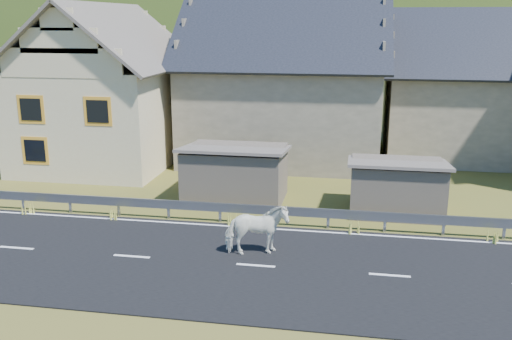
# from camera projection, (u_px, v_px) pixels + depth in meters

# --- Properties ---
(ground) EXTENTS (160.00, 160.00, 0.00)m
(ground) POSITION_uv_depth(u_px,v_px,m) (256.00, 267.00, 17.41)
(ground) COLOR #404917
(ground) RESTS_ON ground
(road) EXTENTS (60.00, 7.00, 0.04)m
(road) POSITION_uv_depth(u_px,v_px,m) (256.00, 266.00, 17.41)
(road) COLOR black
(road) RESTS_ON ground
(lane_markings) EXTENTS (60.00, 6.60, 0.01)m
(lane_markings) POSITION_uv_depth(u_px,v_px,m) (256.00, 265.00, 17.40)
(lane_markings) COLOR silver
(lane_markings) RESTS_ON road
(guardrail) EXTENTS (28.10, 0.09, 0.75)m
(guardrail) POSITION_uv_depth(u_px,v_px,m) (273.00, 211.00, 20.77)
(guardrail) COLOR #93969B
(guardrail) RESTS_ON ground
(shed_left) EXTENTS (4.30, 3.30, 2.40)m
(shed_left) POSITION_uv_depth(u_px,v_px,m) (236.00, 174.00, 23.66)
(shed_left) COLOR #6C5F51
(shed_left) RESTS_ON ground
(shed_right) EXTENTS (3.80, 2.90, 2.20)m
(shed_right) POSITION_uv_depth(u_px,v_px,m) (397.00, 188.00, 22.12)
(shed_right) COLOR #6C5F51
(shed_right) RESTS_ON ground
(house_cream) EXTENTS (7.80, 9.80, 8.30)m
(house_cream) POSITION_uv_depth(u_px,v_px,m) (105.00, 79.00, 29.40)
(house_cream) COLOR beige
(house_cream) RESTS_ON ground
(house_stone_a) EXTENTS (10.80, 9.80, 8.90)m
(house_stone_a) POSITION_uv_depth(u_px,v_px,m) (286.00, 71.00, 30.68)
(house_stone_a) COLOR gray
(house_stone_a) RESTS_ON ground
(house_stone_b) EXTENTS (9.80, 8.80, 8.10)m
(house_stone_b) POSITION_uv_depth(u_px,v_px,m) (472.00, 78.00, 31.01)
(house_stone_b) COLOR gray
(house_stone_b) RESTS_ON ground
(mountain) EXTENTS (440.00, 280.00, 260.00)m
(mountain) POSITION_uv_depth(u_px,v_px,m) (362.00, 103.00, 193.07)
(mountain) COLOR #283F12
(mountain) RESTS_ON ground
(conifer_patch) EXTENTS (76.00, 50.00, 28.00)m
(conifer_patch) POSITION_uv_depth(u_px,v_px,m) (102.00, 25.00, 129.83)
(conifer_patch) COLOR black
(conifer_patch) RESTS_ON ground
(horse) EXTENTS (1.44, 2.15, 1.67)m
(horse) POSITION_uv_depth(u_px,v_px,m) (257.00, 230.00, 18.03)
(horse) COLOR white
(horse) RESTS_ON road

